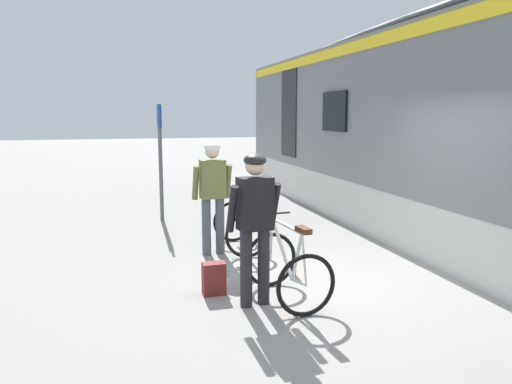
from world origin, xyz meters
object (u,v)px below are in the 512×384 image
object	(u,v)px
bicycle_near_white	(287,268)
backpack_on_platform	(214,279)
cyclist_near_in_dark	(255,216)
platform_sign_post	(160,142)
bicycle_far_teal	(240,225)
cyclist_far_in_olive	(213,188)
water_bottle_near_the_bikes	(294,268)
water_bottle_by_the_backpack	(225,286)

from	to	relation	value
bicycle_near_white	backpack_on_platform	distance (m)	0.93
cyclist_near_in_dark	bicycle_near_white	distance (m)	0.77
bicycle_near_white	platform_sign_post	distance (m)	5.21
cyclist_near_in_dark	platform_sign_post	distance (m)	5.05
platform_sign_post	backpack_on_platform	bearing A→B (deg)	-86.91
cyclist_near_in_dark	bicycle_far_teal	distance (m)	2.47
bicycle_near_white	bicycle_far_teal	xyz separation A→B (m)	(-0.00, 2.32, 0.00)
cyclist_far_in_olive	bicycle_far_teal	size ratio (longest dim) A/B	1.63
platform_sign_post	cyclist_far_in_olive	bearing A→B (deg)	-78.49
cyclist_near_in_dark	cyclist_far_in_olive	xyz separation A→B (m)	(-0.07, 2.20, 0.00)
cyclist_near_in_dark	bicycle_near_white	bearing A→B (deg)	3.49
bicycle_near_white	bicycle_far_teal	distance (m)	2.32
backpack_on_platform	water_bottle_near_the_bikes	size ratio (longest dim) A/B	1.82
bicycle_near_white	platform_sign_post	bearing A→B (deg)	101.89
cyclist_near_in_dark	water_bottle_by_the_backpack	world-z (taller)	cyclist_near_in_dark
cyclist_near_in_dark	backpack_on_platform	world-z (taller)	cyclist_near_in_dark
bicycle_far_teal	bicycle_near_white	bearing A→B (deg)	-89.92
cyclist_near_in_dark	water_bottle_near_the_bikes	distance (m)	1.50
cyclist_near_in_dark	backpack_on_platform	distance (m)	1.05
bicycle_near_white	cyclist_near_in_dark	bearing A→B (deg)	-176.51
water_bottle_by_the_backpack	bicycle_near_white	bearing A→B (deg)	-31.30
water_bottle_near_the_bikes	platform_sign_post	world-z (taller)	platform_sign_post
water_bottle_near_the_bikes	backpack_on_platform	bearing A→B (deg)	-161.75
bicycle_near_white	water_bottle_near_the_bikes	distance (m)	0.96
bicycle_far_teal	backpack_on_platform	world-z (taller)	bicycle_far_teal
water_bottle_by_the_backpack	bicycle_far_teal	bearing A→B (deg)	70.80
cyclist_far_in_olive	water_bottle_by_the_backpack	distance (m)	2.02
bicycle_far_teal	water_bottle_near_the_bikes	xyz separation A→B (m)	(0.39, -1.50, -0.29)
water_bottle_near_the_bikes	water_bottle_by_the_backpack	world-z (taller)	water_bottle_near_the_bikes
cyclist_far_in_olive	bicycle_far_teal	bearing A→B (deg)	17.54
water_bottle_near_the_bikes	water_bottle_by_the_backpack	distance (m)	1.14
cyclist_near_in_dark	platform_sign_post	xyz separation A→B (m)	(-0.64, 4.98, 0.57)
water_bottle_near_the_bikes	bicycle_near_white	bearing A→B (deg)	-115.17
bicycle_far_teal	water_bottle_by_the_backpack	distance (m)	2.05
platform_sign_post	bicycle_far_teal	bearing A→B (deg)	-68.42
cyclist_far_in_olive	bicycle_far_teal	distance (m)	0.82
cyclist_near_in_dark	bicycle_near_white	size ratio (longest dim) A/B	1.56
water_bottle_by_the_backpack	backpack_on_platform	bearing A→B (deg)	167.97
cyclist_near_in_dark	water_bottle_near_the_bikes	xyz separation A→B (m)	(0.79, 0.85, -0.94)
bicycle_far_teal	backpack_on_platform	distance (m)	2.06
bicycle_far_teal	water_bottle_near_the_bikes	bearing A→B (deg)	-75.36
bicycle_far_teal	water_bottle_by_the_backpack	size ratio (longest dim) A/B	5.55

